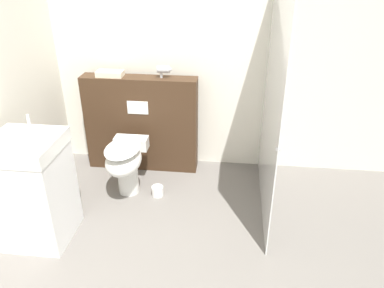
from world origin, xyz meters
TOP-DOWN VIEW (x-y plane):
  - wall_back at (0.00, 2.27)m, footprint 8.00×0.06m
  - partition_panel at (-0.48, 2.07)m, footprint 1.22×0.22m
  - shower_glass at (0.84, 1.50)m, footprint 0.04×1.48m
  - toilet at (-0.51, 1.50)m, footprint 0.34×0.62m
  - sink_vanity at (-1.08, 0.80)m, footprint 0.54×0.53m
  - hair_drier at (-0.20, 2.07)m, footprint 0.15×0.07m
  - folded_towel at (-0.77, 2.06)m, footprint 0.27×0.14m
  - spare_toilet_roll at (-0.20, 1.50)m, footprint 0.12×0.12m

SIDE VIEW (x-z plane):
  - spare_toilet_roll at x=-0.20m, z-range 0.00..0.10m
  - toilet at x=-0.51m, z-range 0.09..0.65m
  - sink_vanity at x=-1.08m, z-range -0.07..1.01m
  - partition_panel at x=-0.48m, z-range 0.00..1.06m
  - shower_glass at x=0.84m, z-range 0.00..2.01m
  - folded_towel at x=-0.77m, z-range 1.05..1.11m
  - hair_drier at x=-0.20m, z-range 1.08..1.20m
  - wall_back at x=0.00m, z-range 0.00..2.50m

